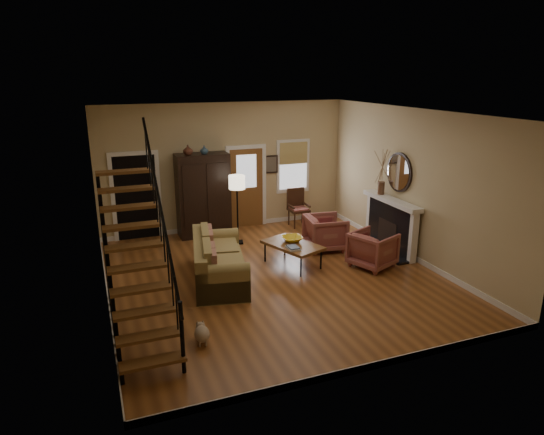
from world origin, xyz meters
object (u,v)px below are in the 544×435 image
object	(u,v)px
sofa	(219,260)
side_chair	(299,208)
armchair_right	(325,233)
floor_lamp	(237,210)
coffee_table	(292,254)
armchair_left	(373,249)
armoire	(203,195)

from	to	relation	value
sofa	side_chair	xyz separation A→B (m)	(2.93, 2.67, 0.09)
side_chair	armchair_right	bearing A→B (deg)	-94.30
sofa	floor_lamp	size ratio (longest dim) A/B	1.35
sofa	coffee_table	world-z (taller)	sofa
armchair_left	armchair_right	distance (m)	1.40
armoire	floor_lamp	xyz separation A→B (m)	(0.61, -0.92, -0.21)
armoire	sofa	bearing A→B (deg)	-97.55
armchair_left	floor_lamp	size ratio (longest dim) A/B	0.50
sofa	coffee_table	xyz separation A→B (m)	(1.67, 0.18, -0.18)
armoire	coffee_table	distance (m)	3.10
armchair_right	coffee_table	bearing A→B (deg)	127.54
floor_lamp	side_chair	xyz separation A→B (m)	(1.94, 0.72, -0.33)
sofa	side_chair	distance (m)	3.97
armchair_left	side_chair	xyz separation A→B (m)	(-0.32, 3.17, 0.12)
side_chair	armoire	bearing A→B (deg)	175.52
armoire	sofa	xyz separation A→B (m)	(-0.38, -2.87, -0.63)
floor_lamp	side_chair	size ratio (longest dim) A/B	1.65
armoire	coffee_table	size ratio (longest dim) A/B	1.63
floor_lamp	sofa	bearing A→B (deg)	-116.97
coffee_table	floor_lamp	size ratio (longest dim) A/B	0.76
armchair_left	armchair_right	bearing A→B (deg)	-3.55
armchair_left	armchair_right	xyz separation A→B (m)	(-0.46, 1.32, 0.02)
armchair_left	armchair_right	size ratio (longest dim) A/B	0.95
sofa	coffee_table	bearing A→B (deg)	17.24
floor_lamp	side_chair	distance (m)	2.09
coffee_table	armchair_left	xyz separation A→B (m)	(1.58, -0.68, 0.14)
coffee_table	armchair_right	bearing A→B (deg)	29.90
coffee_table	armchair_left	world-z (taller)	armchair_left
sofa	side_chair	world-z (taller)	side_chair
coffee_table	armoire	bearing A→B (deg)	115.61
sofa	armoire	bearing A→B (deg)	93.65
side_chair	floor_lamp	bearing A→B (deg)	-159.64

